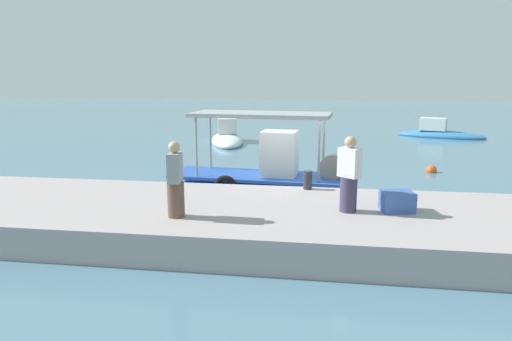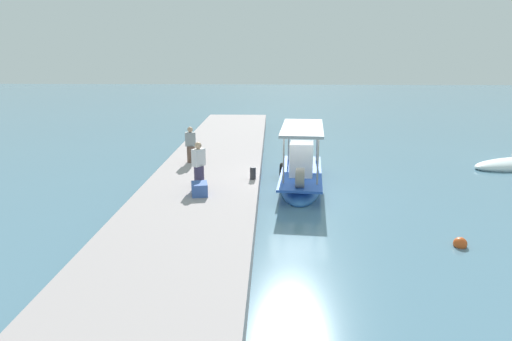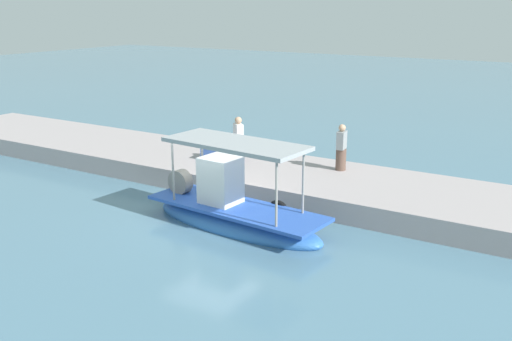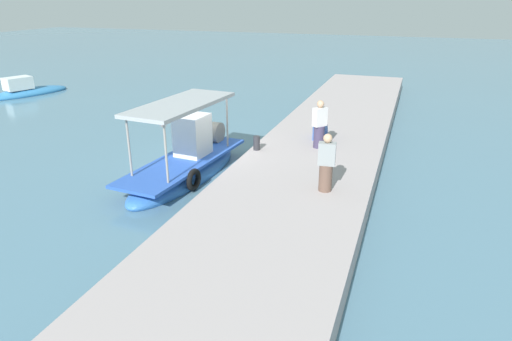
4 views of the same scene
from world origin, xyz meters
The scene contains 7 objects.
ground_plane centered at (0.00, 0.00, 0.00)m, with size 120.00×120.00×0.00m, color slate.
dock_quay centered at (0.00, -3.98, 0.37)m, with size 36.00×4.55×0.73m, color #A59A9B.
main_fishing_boat centered at (-0.92, 0.10, 0.47)m, with size 6.16×2.30×3.00m.
fisherman_near_bollard centered at (1.59, -4.00, 1.52)m, with size 0.55×0.54×1.74m.
fisherman_by_crate centered at (-2.18, -4.99, 1.49)m, with size 0.41×0.50×1.68m.
mooring_bollard centered at (0.58, -1.96, 0.99)m, with size 0.24×0.24×0.51m, color #2D2D33.
cargo_crate centered at (2.70, -3.82, 0.96)m, with size 0.71×0.57×0.46m, color #3B5BA8.
Camera 3 is at (-10.31, 14.10, 6.52)m, focal length 41.32 mm.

